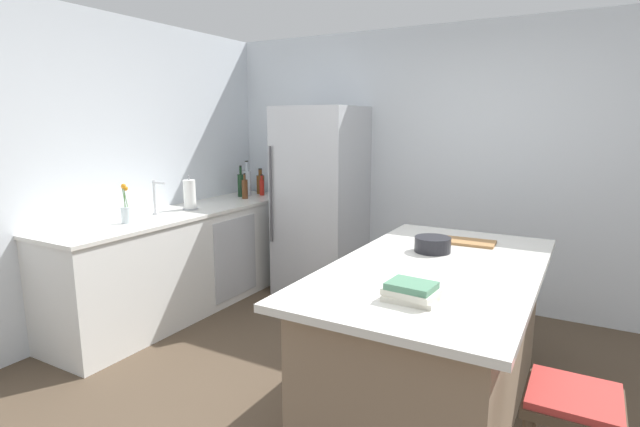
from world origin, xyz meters
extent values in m
plane|color=#4C3D2D|center=(0.00, 0.00, 0.00)|extent=(7.20, 7.20, 0.00)
cube|color=silver|center=(0.00, 2.25, 1.30)|extent=(6.00, 0.10, 2.60)
cube|color=silver|center=(-2.45, 0.00, 1.30)|extent=(0.10, 6.00, 2.60)
cube|color=silver|center=(-2.08, 0.80, 0.45)|extent=(0.64, 2.61, 0.90)
cube|color=silver|center=(-2.08, 0.80, 0.91)|extent=(0.67, 2.64, 0.03)
cube|color=#B2B5BA|center=(-1.76, 1.12, 0.45)|extent=(0.01, 0.60, 0.76)
cube|color=#8E755B|center=(0.40, 0.31, 0.43)|extent=(0.95, 1.81, 0.87)
cube|color=silver|center=(0.40, 0.31, 0.89)|extent=(1.11, 2.01, 0.04)
cube|color=#B7BABF|center=(-1.23, 1.84, 0.93)|extent=(0.77, 0.73, 1.87)
cylinder|color=#4C4C51|center=(-1.57, 1.45, 1.03)|extent=(0.02, 0.02, 0.93)
cube|color=#473828|center=(1.15, -0.33, 0.61)|extent=(0.36, 0.36, 0.04)
cube|color=#B2332D|center=(1.15, -0.33, 0.65)|extent=(0.34, 0.34, 0.03)
cylinder|color=silver|center=(-2.14, 0.53, 0.94)|extent=(0.05, 0.05, 0.02)
cylinder|color=silver|center=(-2.14, 0.53, 1.09)|extent=(0.02, 0.02, 0.28)
cylinder|color=silver|center=(-2.08, 0.53, 1.21)|extent=(0.14, 0.02, 0.02)
cylinder|color=silver|center=(-2.06, 0.16, 0.99)|extent=(0.08, 0.08, 0.13)
cylinder|color=#4C7F3D|center=(-2.07, 0.17, 1.10)|extent=(0.01, 0.03, 0.24)
sphere|color=orange|center=(-2.07, 0.17, 1.22)|extent=(0.04, 0.04, 0.04)
cylinder|color=#4C7F3D|center=(-2.06, 0.16, 1.11)|extent=(0.01, 0.02, 0.25)
sphere|color=orange|center=(-2.06, 0.16, 1.23)|extent=(0.04, 0.04, 0.04)
cylinder|color=#4C7F3D|center=(-2.05, 0.16, 1.10)|extent=(0.01, 0.04, 0.23)
sphere|color=orange|center=(-2.05, 0.16, 1.21)|extent=(0.04, 0.04, 0.04)
cylinder|color=gray|center=(-2.07, 0.87, 0.94)|extent=(0.14, 0.14, 0.01)
cylinder|color=white|center=(-2.07, 0.87, 1.07)|extent=(0.11, 0.11, 0.26)
cylinder|color=gray|center=(-2.07, 0.87, 1.22)|extent=(0.02, 0.02, 0.04)
cylinder|color=brown|center=(-2.09, 1.99, 1.03)|extent=(0.09, 0.09, 0.20)
cylinder|color=brown|center=(-2.09, 1.99, 1.17)|extent=(0.04, 0.04, 0.07)
cylinder|color=black|center=(-2.09, 1.99, 1.21)|extent=(0.04, 0.04, 0.01)
cylinder|color=red|center=(-2.01, 1.90, 1.01)|extent=(0.05, 0.05, 0.17)
cylinder|color=red|center=(-2.01, 1.90, 1.12)|extent=(0.02, 0.02, 0.05)
cylinder|color=black|center=(-2.01, 1.90, 1.15)|extent=(0.02, 0.02, 0.01)
cylinder|color=silver|center=(-2.14, 1.81, 1.06)|extent=(0.08, 0.08, 0.27)
cylinder|color=silver|center=(-2.14, 1.81, 1.25)|extent=(0.03, 0.03, 0.10)
cylinder|color=black|center=(-2.14, 1.81, 1.30)|extent=(0.03, 0.03, 0.01)
cylinder|color=#19381E|center=(-2.15, 1.72, 1.05)|extent=(0.07, 0.07, 0.24)
cylinder|color=#19381E|center=(-2.15, 1.72, 1.21)|extent=(0.03, 0.03, 0.08)
cylinder|color=black|center=(-2.15, 1.72, 1.26)|extent=(0.03, 0.03, 0.01)
cylinder|color=#5B3319|center=(-2.02, 1.62, 1.03)|extent=(0.06, 0.06, 0.20)
cylinder|color=#5B3319|center=(-2.02, 1.62, 1.16)|extent=(0.02, 0.02, 0.06)
cylinder|color=black|center=(-2.02, 1.62, 1.19)|extent=(0.02, 0.02, 0.01)
cube|color=silver|center=(0.45, -0.30, 0.92)|extent=(0.24, 0.17, 0.03)
cube|color=silver|center=(0.45, -0.30, 0.95)|extent=(0.26, 0.20, 0.03)
cube|color=#4C7F60|center=(0.45, -0.30, 0.98)|extent=(0.22, 0.18, 0.03)
cylinder|color=black|center=(0.29, 0.59, 0.96)|extent=(0.23, 0.23, 0.10)
cube|color=#9E7042|center=(0.43, 0.93, 0.92)|extent=(0.37, 0.22, 0.02)
camera|label=1|loc=(1.13, -2.36, 1.72)|focal=27.18mm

